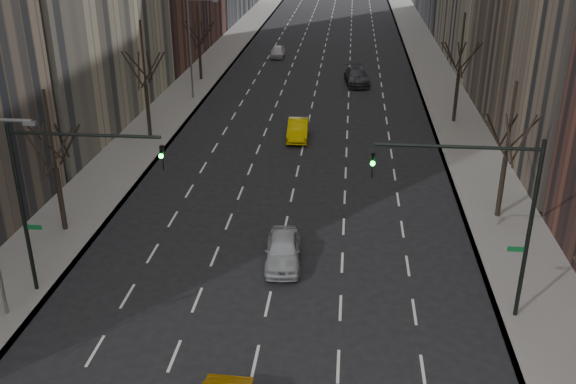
# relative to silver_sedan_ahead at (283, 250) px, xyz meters

# --- Properties ---
(sidewalk_left) EXTENTS (4.50, 320.00, 0.15)m
(sidewalk_left) POSITION_rel_silver_sedan_ahead_xyz_m (-12.55, 54.33, -0.66)
(sidewalk_left) COLOR slate
(sidewalk_left) RESTS_ON ground
(sidewalk_right) EXTENTS (4.50, 320.00, 0.15)m
(sidewalk_right) POSITION_rel_silver_sedan_ahead_xyz_m (11.95, 54.33, -0.66)
(sidewalk_right) COLOR slate
(sidewalk_right) RESTS_ON ground
(tree_lw_b) EXTENTS (3.36, 3.50, 7.82)m
(tree_lw_b) POSITION_rel_silver_sedan_ahead_xyz_m (-12.30, 2.33, 2.98)
(tree_lw_b) COLOR black
(tree_lw_b) RESTS_ON ground
(tree_lw_c) EXTENTS (3.36, 3.50, 8.74)m
(tree_lw_c) POSITION_rel_silver_sedan_ahead_xyz_m (-12.30, 18.33, 3.30)
(tree_lw_c) COLOR black
(tree_lw_c) RESTS_ON ground
(tree_lw_d) EXTENTS (3.36, 3.50, 7.36)m
(tree_lw_d) POSITION_rel_silver_sedan_ahead_xyz_m (-12.30, 36.33, 2.83)
(tree_lw_d) COLOR black
(tree_lw_d) RESTS_ON ground
(tree_rw_b) EXTENTS (3.36, 3.50, 7.82)m
(tree_rw_b) POSITION_rel_silver_sedan_ahead_xyz_m (11.70, 6.33, 2.98)
(tree_rw_b) COLOR black
(tree_rw_b) RESTS_ON ground
(tree_rw_c) EXTENTS (3.36, 3.50, 8.74)m
(tree_rw_c) POSITION_rel_silver_sedan_ahead_xyz_m (11.70, 24.33, 3.30)
(tree_rw_c) COLOR black
(tree_rw_c) RESTS_ON ground
(traffic_mast_left) EXTENTS (6.69, 0.39, 8.00)m
(traffic_mast_left) POSITION_rel_silver_sedan_ahead_xyz_m (-9.41, -3.67, 4.75)
(traffic_mast_left) COLOR black
(traffic_mast_left) RESTS_ON ground
(traffic_mast_right) EXTENTS (6.69, 0.39, 8.00)m
(traffic_mast_right) POSITION_rel_silver_sedan_ahead_xyz_m (8.81, -3.67, 4.75)
(traffic_mast_right) COLOR black
(traffic_mast_right) RESTS_ON ground
(streetlight_far) EXTENTS (2.83, 0.22, 9.00)m
(streetlight_far) POSITION_rel_silver_sedan_ahead_xyz_m (-11.14, 29.33, 4.88)
(streetlight_far) COLOR slate
(streetlight_far) RESTS_ON ground
(silver_sedan_ahead) EXTENTS (2.04, 4.43, 1.47)m
(silver_sedan_ahead) POSITION_rel_silver_sedan_ahead_xyz_m (0.00, 0.00, 0.00)
(silver_sedan_ahead) COLOR #A0A4A8
(silver_sedan_ahead) RESTS_ON ground
(far_taxi) EXTENTS (1.68, 4.47, 1.46)m
(far_taxi) POSITION_rel_silver_sedan_ahead_xyz_m (-0.83, 19.06, -0.01)
(far_taxi) COLOR #D6B604
(far_taxi) RESTS_ON ground
(far_suv_grey) EXTENTS (2.86, 5.66, 1.57)m
(far_suv_grey) POSITION_rel_silver_sedan_ahead_xyz_m (3.69, 36.32, 0.05)
(far_suv_grey) COLOR #303035
(far_suv_grey) RESTS_ON ground
(far_car_white) EXTENTS (1.64, 3.95, 1.34)m
(far_car_white) POSITION_rel_silver_sedan_ahead_xyz_m (-5.67, 48.37, -0.07)
(far_car_white) COLOR silver
(far_car_white) RESTS_ON ground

